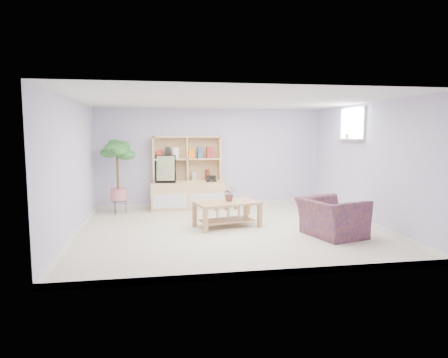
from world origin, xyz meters
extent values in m
cube|color=beige|center=(0.00, 0.00, 0.00)|extent=(5.50, 5.00, 0.01)
cube|color=silver|center=(0.00, 0.00, 2.40)|extent=(5.50, 5.00, 0.01)
cube|color=silver|center=(0.00, 2.50, 1.20)|extent=(5.50, 0.01, 2.40)
cube|color=silver|center=(0.00, -2.50, 1.20)|extent=(5.50, 0.01, 2.40)
cube|color=silver|center=(-2.75, 0.00, 1.20)|extent=(0.01, 5.00, 2.40)
cube|color=silver|center=(2.75, 0.00, 1.20)|extent=(0.01, 5.00, 2.40)
cube|color=white|center=(2.67, 0.60, 1.68)|extent=(0.14, 1.00, 0.04)
imported|color=#275F2D|center=(0.07, 0.34, 0.63)|extent=(0.32, 0.30, 0.28)
imported|color=#131A53|center=(1.70, -0.73, 0.39)|extent=(1.15, 1.24, 0.77)
imported|color=#22722A|center=(2.67, 0.68, 1.81)|extent=(0.14, 0.13, 0.22)
camera|label=1|loc=(-1.33, -7.20, 1.82)|focal=32.00mm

